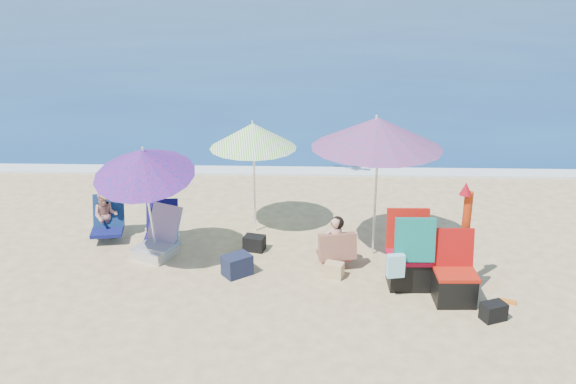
{
  "coord_description": "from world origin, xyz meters",
  "views": [
    {
      "loc": [
        -0.03,
        -7.54,
        4.31
      ],
      "look_at": [
        -0.3,
        1.0,
        1.1
      ],
      "focal_mm": 40.59,
      "sensor_mm": 36.0,
      "label": 1
    }
  ],
  "objects_px": {
    "umbrella_blue": "(143,163)",
    "chair_navy": "(162,236)",
    "chair_rainbow": "(157,244)",
    "camp_chair_right": "(409,260)",
    "umbrella_turquoise": "(377,133)",
    "person_left": "(106,215)",
    "umbrella_striped": "(253,136)",
    "furled_umbrella": "(465,230)",
    "person_center": "(336,244)",
    "camp_chair_left": "(454,281)"
  },
  "relations": [
    {
      "from": "furled_umbrella",
      "to": "camp_chair_right",
      "type": "bearing_deg",
      "value": -179.52
    },
    {
      "from": "umbrella_turquoise",
      "to": "umbrella_blue",
      "type": "height_order",
      "value": "umbrella_turquoise"
    },
    {
      "from": "umbrella_striped",
      "to": "person_left",
      "type": "height_order",
      "value": "umbrella_striped"
    },
    {
      "from": "chair_rainbow",
      "to": "person_left",
      "type": "height_order",
      "value": "person_left"
    },
    {
      "from": "chair_rainbow",
      "to": "umbrella_turquoise",
      "type": "bearing_deg",
      "value": 2.62
    },
    {
      "from": "camp_chair_right",
      "to": "chair_navy",
      "type": "bearing_deg",
      "value": 162.85
    },
    {
      "from": "umbrella_turquoise",
      "to": "camp_chair_right",
      "type": "xyz_separation_m",
      "value": [
        0.41,
        -0.97,
        -1.5
      ]
    },
    {
      "from": "umbrella_blue",
      "to": "chair_navy",
      "type": "relative_size",
      "value": 2.78
    },
    {
      "from": "person_center",
      "to": "camp_chair_left",
      "type": "bearing_deg",
      "value": -30.09
    },
    {
      "from": "furled_umbrella",
      "to": "camp_chair_left",
      "type": "height_order",
      "value": "furled_umbrella"
    },
    {
      "from": "umbrella_blue",
      "to": "umbrella_striped",
      "type": "bearing_deg",
      "value": 43.84
    },
    {
      "from": "furled_umbrella",
      "to": "chair_navy",
      "type": "relative_size",
      "value": 2.19
    },
    {
      "from": "umbrella_turquoise",
      "to": "camp_chair_left",
      "type": "distance_m",
      "value": 2.3
    },
    {
      "from": "chair_navy",
      "to": "chair_rainbow",
      "type": "height_order",
      "value": "chair_rainbow"
    },
    {
      "from": "umbrella_blue",
      "to": "chair_navy",
      "type": "bearing_deg",
      "value": 86.98
    },
    {
      "from": "camp_chair_right",
      "to": "umbrella_turquoise",
      "type": "bearing_deg",
      "value": 112.79
    },
    {
      "from": "furled_umbrella",
      "to": "person_left",
      "type": "xyz_separation_m",
      "value": [
        -5.22,
        1.38,
        -0.43
      ]
    },
    {
      "from": "umbrella_blue",
      "to": "furled_umbrella",
      "type": "distance_m",
      "value": 4.41
    },
    {
      "from": "umbrella_blue",
      "to": "person_left",
      "type": "xyz_separation_m",
      "value": [
        -0.89,
        0.92,
        -1.17
      ]
    },
    {
      "from": "camp_chair_right",
      "to": "person_center",
      "type": "relative_size",
      "value": 1.37
    },
    {
      "from": "umbrella_turquoise",
      "to": "furled_umbrella",
      "type": "height_order",
      "value": "umbrella_turquoise"
    },
    {
      "from": "umbrella_turquoise",
      "to": "umbrella_striped",
      "type": "relative_size",
      "value": 1.19
    },
    {
      "from": "umbrella_blue",
      "to": "person_left",
      "type": "bearing_deg",
      "value": 134.1
    },
    {
      "from": "person_left",
      "to": "chair_navy",
      "type": "bearing_deg",
      "value": -16.73
    },
    {
      "from": "chair_navy",
      "to": "person_center",
      "type": "bearing_deg",
      "value": -13.16
    },
    {
      "from": "umbrella_striped",
      "to": "umbrella_blue",
      "type": "distance_m",
      "value": 1.94
    },
    {
      "from": "umbrella_turquoise",
      "to": "umbrella_blue",
      "type": "xyz_separation_m",
      "value": [
        -3.22,
        -0.5,
        -0.31
      ]
    },
    {
      "from": "chair_rainbow",
      "to": "person_center",
      "type": "xyz_separation_m",
      "value": [
        2.63,
        -0.33,
        0.19
      ]
    },
    {
      "from": "chair_navy",
      "to": "camp_chair_right",
      "type": "distance_m",
      "value": 3.76
    },
    {
      "from": "camp_chair_right",
      "to": "person_left",
      "type": "xyz_separation_m",
      "value": [
        -4.52,
        1.39,
        0.01
      ]
    },
    {
      "from": "person_left",
      "to": "chair_rainbow",
      "type": "bearing_deg",
      "value": -31.75
    },
    {
      "from": "umbrella_blue",
      "to": "umbrella_turquoise",
      "type": "bearing_deg",
      "value": 8.84
    },
    {
      "from": "furled_umbrella",
      "to": "chair_rainbow",
      "type": "distance_m",
      "value": 4.43
    },
    {
      "from": "person_center",
      "to": "furled_umbrella",
      "type": "bearing_deg",
      "value": -16.34
    },
    {
      "from": "person_center",
      "to": "camp_chair_right",
      "type": "bearing_deg",
      "value": -27.07
    },
    {
      "from": "umbrella_striped",
      "to": "chair_rainbow",
      "type": "height_order",
      "value": "umbrella_striped"
    },
    {
      "from": "camp_chair_left",
      "to": "umbrella_striped",
      "type": "bearing_deg",
      "value": 141.66
    },
    {
      "from": "furled_umbrella",
      "to": "chair_rainbow",
      "type": "relative_size",
      "value": 1.87
    },
    {
      "from": "chair_navy",
      "to": "chair_rainbow",
      "type": "relative_size",
      "value": 0.85
    },
    {
      "from": "camp_chair_left",
      "to": "camp_chair_right",
      "type": "height_order",
      "value": "camp_chair_right"
    },
    {
      "from": "umbrella_blue",
      "to": "person_center",
      "type": "relative_size",
      "value": 2.47
    },
    {
      "from": "umbrella_turquoise",
      "to": "umbrella_blue",
      "type": "distance_m",
      "value": 3.27
    },
    {
      "from": "chair_navy",
      "to": "camp_chair_right",
      "type": "bearing_deg",
      "value": -17.15
    },
    {
      "from": "chair_navy",
      "to": "person_left",
      "type": "height_order",
      "value": "person_left"
    },
    {
      "from": "furled_umbrella",
      "to": "camp_chair_left",
      "type": "relative_size",
      "value": 1.64
    },
    {
      "from": "person_center",
      "to": "person_left",
      "type": "xyz_separation_m",
      "value": [
        -3.55,
        0.89,
        0.02
      ]
    },
    {
      "from": "person_left",
      "to": "furled_umbrella",
      "type": "bearing_deg",
      "value": -14.82
    },
    {
      "from": "umbrella_blue",
      "to": "camp_chair_right",
      "type": "relative_size",
      "value": 1.8
    },
    {
      "from": "umbrella_striped",
      "to": "umbrella_turquoise",
      "type": "bearing_deg",
      "value": -24.8
    },
    {
      "from": "umbrella_blue",
      "to": "chair_navy",
      "type": "distance_m",
      "value": 1.53
    }
  ]
}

